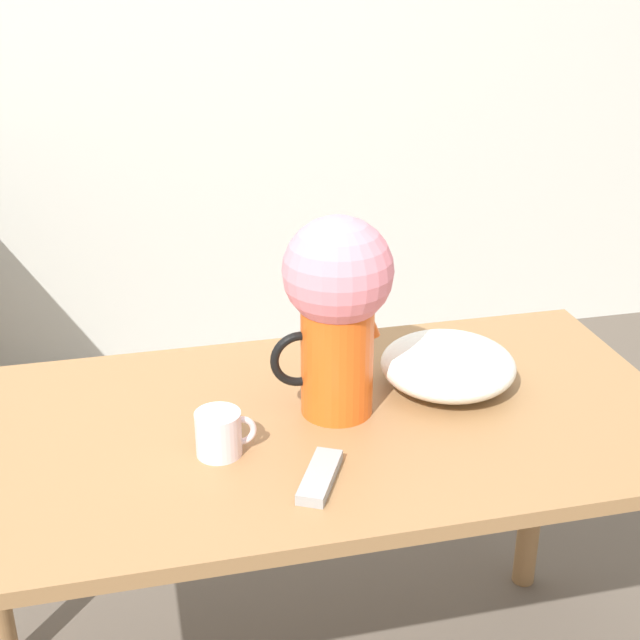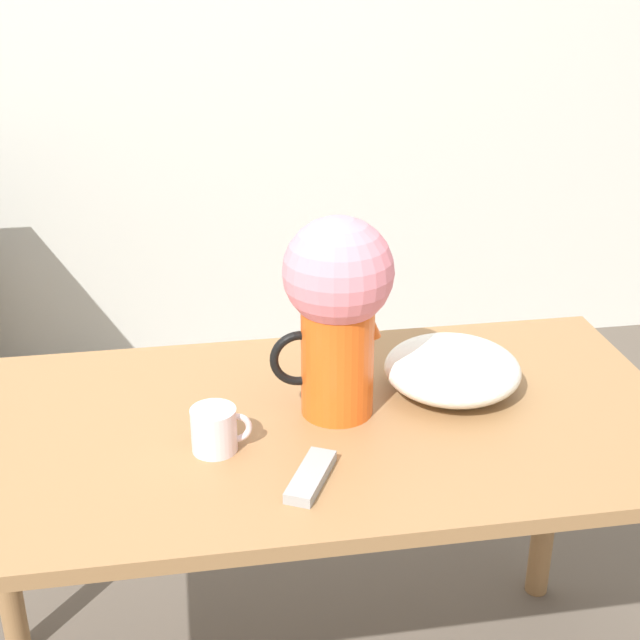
% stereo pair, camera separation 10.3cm
% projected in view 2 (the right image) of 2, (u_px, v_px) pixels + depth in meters
% --- Properties ---
extents(wall_back, '(8.00, 0.05, 2.60)m').
position_uv_depth(wall_back, '(187.00, 33.00, 3.22)').
color(wall_back, silver).
rests_on(wall_back, ground_plane).
extents(table, '(1.49, 0.75, 0.79)m').
position_uv_depth(table, '(305.00, 468.00, 1.78)').
color(table, olive).
rests_on(table, ground_plane).
extents(flower_vase, '(0.24, 0.21, 0.40)m').
position_uv_depth(flower_vase, '(338.00, 300.00, 1.66)').
color(flower_vase, '#E05619').
rests_on(flower_vase, table).
extents(coffee_mug, '(0.12, 0.08, 0.08)m').
position_uv_depth(coffee_mug, '(216.00, 430.00, 1.62)').
color(coffee_mug, silver).
rests_on(coffee_mug, table).
extents(white_bowl, '(0.28, 0.28, 0.10)m').
position_uv_depth(white_bowl, '(452.00, 369.00, 1.82)').
color(white_bowl, silver).
rests_on(white_bowl, table).
extents(remote_control, '(0.11, 0.16, 0.02)m').
position_uv_depth(remote_control, '(311.00, 477.00, 1.54)').
color(remote_control, '#999999').
rests_on(remote_control, table).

